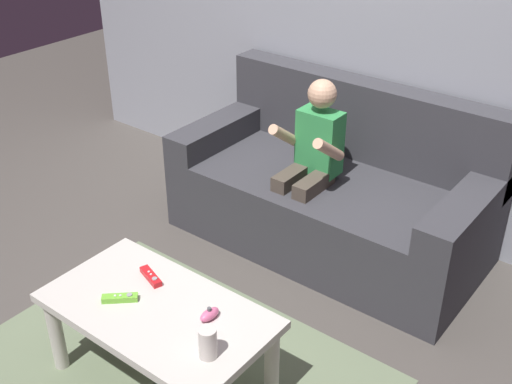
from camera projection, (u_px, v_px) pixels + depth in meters
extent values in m
plane|color=#4C4742|center=(170.00, 332.00, 2.95)|extent=(8.23, 8.23, 0.00)
cube|color=#38383D|center=(328.00, 210.00, 3.48)|extent=(1.65, 0.80, 0.41)
cube|color=#38383D|center=(364.00, 119.00, 3.49)|extent=(1.65, 0.16, 0.43)
cube|color=#38383D|center=(223.00, 129.00, 3.73)|extent=(0.18, 0.80, 0.14)
cube|color=#38383D|center=(467.00, 210.00, 2.95)|extent=(0.18, 0.80, 0.14)
cylinder|color=#4C4238|center=(276.00, 228.00, 3.32)|extent=(0.07, 0.07, 0.41)
cylinder|color=#4C4238|center=(297.00, 237.00, 3.25)|extent=(0.07, 0.07, 0.41)
cube|color=#4C4238|center=(293.00, 177.00, 3.30)|extent=(0.08, 0.27, 0.08)
cube|color=#4C4238|center=(314.00, 185.00, 3.23)|extent=(0.08, 0.27, 0.08)
cube|color=#33934C|center=(320.00, 142.00, 3.27)|extent=(0.22, 0.13, 0.34)
cylinder|color=#DBAA87|center=(285.00, 136.00, 3.24)|extent=(0.05, 0.24, 0.19)
cylinder|color=#DBAA87|center=(329.00, 150.00, 3.10)|extent=(0.05, 0.24, 0.19)
sphere|color=#DBAA87|center=(322.00, 94.00, 3.14)|extent=(0.14, 0.14, 0.14)
cube|color=beige|center=(157.00, 311.00, 2.50)|extent=(0.92, 0.51, 0.04)
cylinder|color=beige|center=(56.00, 334.00, 2.67)|extent=(0.06, 0.06, 0.36)
cylinder|color=beige|center=(129.00, 285.00, 2.95)|extent=(0.06, 0.06, 0.36)
cylinder|color=beige|center=(272.00, 365.00, 2.52)|extent=(0.06, 0.06, 0.36)
cube|color=#6B7A5B|center=(164.00, 380.00, 2.69)|extent=(1.69, 1.30, 0.01)
cube|color=#72C638|center=(120.00, 298.00, 2.52)|extent=(0.13, 0.12, 0.02)
cylinder|color=#99999E|center=(129.00, 295.00, 2.52)|extent=(0.02, 0.02, 0.00)
cylinder|color=silver|center=(120.00, 295.00, 2.51)|extent=(0.01, 0.01, 0.00)
cylinder|color=silver|center=(115.00, 296.00, 2.51)|extent=(0.01, 0.01, 0.00)
ellipsoid|color=pink|center=(210.00, 314.00, 2.42)|extent=(0.05, 0.09, 0.04)
cylinder|color=#4C4C51|center=(209.00, 309.00, 2.41)|extent=(0.02, 0.02, 0.01)
cube|color=red|center=(151.00, 276.00, 2.64)|extent=(0.14, 0.08, 0.02)
cylinder|color=#99999E|center=(155.00, 279.00, 2.61)|extent=(0.02, 0.02, 0.00)
cylinder|color=silver|center=(151.00, 274.00, 2.63)|extent=(0.01, 0.01, 0.00)
cylinder|color=silver|center=(149.00, 272.00, 2.65)|extent=(0.01, 0.01, 0.00)
cylinder|color=silver|center=(208.00, 343.00, 2.23)|extent=(0.07, 0.07, 0.12)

